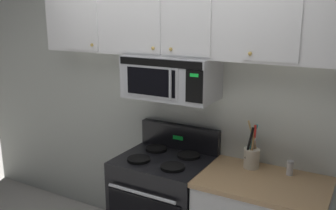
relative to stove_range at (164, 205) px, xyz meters
name	(u,v)px	position (x,y,z in m)	size (l,w,h in m)	color
back_wall	(185,98)	(0.00, 0.37, 0.88)	(5.20, 0.10, 2.70)	silver
stove_range	(164,205)	(0.00, 0.00, 0.00)	(0.76, 0.69, 1.12)	black
over_range_microwave	(171,77)	(0.00, 0.12, 1.11)	(0.76, 0.43, 0.35)	#B7BABF
upper_cabinets	(173,21)	(0.00, 0.15, 1.56)	(2.50, 0.36, 0.55)	silver
utensil_crock_cream	(252,155)	(0.69, 0.18, 0.54)	(0.12, 0.12, 0.39)	beige
salt_shaker	(290,168)	(0.99, 0.19, 0.49)	(0.05, 0.05, 0.11)	white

